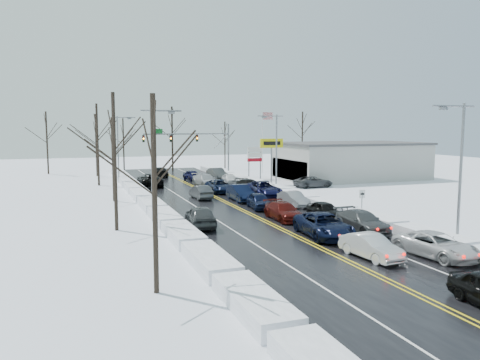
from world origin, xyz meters
name	(u,v)px	position (x,y,z in m)	size (l,w,h in m)	color
ground	(237,208)	(0.00, 0.00, 0.00)	(160.00, 160.00, 0.00)	white
road_surface	(230,204)	(0.00, 2.00, 0.01)	(14.00, 84.00, 0.01)	black
snow_bank_left	(152,209)	(-7.60, 2.00, 0.00)	(1.84, 72.00, 0.76)	white
snow_bank_right	(300,200)	(7.60, 2.00, 0.00)	(1.84, 72.00, 0.76)	white
traffic_signal_mast	(197,141)	(3.45, 27.99, 5.48)	(13.28, 0.39, 8.00)	slate
tires_plus_sign	(272,146)	(10.50, 15.99, 4.99)	(3.20, 0.34, 6.00)	slate
used_vehicles_sign	(255,156)	(10.50, 22.00, 3.32)	(2.20, 0.22, 4.65)	slate
speed_limit_sign	(362,198)	(8.20, -8.00, 1.63)	(0.55, 0.09, 2.35)	slate
flagpole	(263,137)	(15.17, 30.00, 5.93)	(1.87, 1.20, 10.00)	silver
dealership_building	(350,160)	(23.98, 18.00, 2.66)	(20.40, 12.40, 5.30)	#A3A39E
streetlight_se	(459,163)	(8.30, -18.00, 5.31)	(3.20, 0.25, 9.00)	slate
streetlight_ne	(275,146)	(8.30, 10.00, 5.31)	(3.20, 0.25, 9.00)	slate
streetlight_sw	(154,155)	(-8.30, -4.00, 5.31)	(3.20, 0.25, 9.00)	slate
streetlight_nw	(119,144)	(-8.30, 24.00, 5.31)	(3.20, 0.25, 9.00)	slate
tree_left_a	(154,155)	(-11.00, -20.00, 6.29)	(3.60, 3.60, 9.00)	#2D231C
tree_left_b	(114,135)	(-11.50, -6.00, 6.99)	(4.00, 4.00, 10.00)	#2D231C
tree_left_c	(112,143)	(-10.50, 8.00, 5.94)	(3.40, 3.40, 8.50)	#2D231C
tree_left_d	(97,129)	(-11.20, 22.00, 7.33)	(4.20, 4.20, 10.50)	#2D231C
tree_left_e	(96,133)	(-10.80, 34.00, 6.64)	(3.80, 3.80, 9.50)	#2D231C
tree_far_a	(47,130)	(-18.00, 40.00, 6.99)	(4.00, 4.00, 10.00)	#2D231C
tree_far_b	(123,134)	(-6.00, 41.00, 6.29)	(3.60, 3.60, 9.00)	#2D231C
tree_far_c	(172,126)	(2.00, 39.00, 7.68)	(4.40, 4.40, 11.00)	#2D231C
tree_far_d	(225,136)	(12.00, 40.50, 5.94)	(3.40, 3.40, 8.50)	#2D231C
tree_far_e	(302,128)	(28.00, 41.00, 7.33)	(4.20, 4.20, 10.50)	#2D231C
queued_car_1	(371,258)	(1.59, -18.57, 0.00)	(1.47, 4.22, 1.39)	white
queued_car_2	(324,237)	(1.76, -12.95, 0.00)	(2.67, 5.79, 1.61)	black
queued_car_3	(284,220)	(1.69, -6.60, 0.00)	(1.99, 4.89, 1.42)	#440C09
queued_car_4	(259,209)	(1.77, -1.13, 0.00)	(1.72, 4.28, 1.46)	black
queued_car_5	(241,201)	(1.76, 3.89, 0.00)	(1.72, 4.94, 1.63)	black
queued_car_6	(220,192)	(1.56, 10.48, 0.00)	(2.42, 5.25, 1.46)	black
queued_car_7	(205,186)	(1.60, 16.66, 0.00)	(2.16, 5.31, 1.54)	#A5A8AD
queued_car_8	(192,180)	(1.57, 23.36, 0.00)	(1.70, 4.24, 1.44)	black
queued_car_10	(436,257)	(5.31, -19.65, 0.00)	(2.37, 5.13, 1.43)	silver
queued_car_11	(362,232)	(5.16, -12.51, 0.00)	(2.10, 5.16, 1.50)	#3E4143
queued_car_12	(325,219)	(5.07, -7.42, 0.00)	(1.67, 4.16, 1.42)	black
queued_car_13	(293,206)	(5.38, -0.93, 0.00)	(1.48, 4.25, 1.40)	gray
queued_car_14	(264,197)	(5.10, 5.66, 0.00)	(2.77, 6.01, 1.67)	black
queued_car_15	(250,191)	(5.14, 10.11, 0.00)	(1.95, 4.81, 1.40)	black
queued_car_16	(230,184)	(5.30, 17.86, 0.00)	(1.62, 4.02, 1.37)	white
queued_car_17	(217,180)	(5.19, 23.32, 0.00)	(1.75, 5.01, 1.65)	#3E4043
oncoming_car_0	(201,199)	(-1.71, 6.65, 0.00)	(1.49, 4.28, 1.41)	#46494C
oncoming_car_1	(150,186)	(-5.13, 18.79, 0.00)	(2.75, 5.96, 1.66)	black
oncoming_car_2	(160,177)	(-1.90, 29.67, 0.00)	(2.08, 5.12, 1.48)	black
oncoming_car_3	(201,227)	(-5.41, -6.94, 0.00)	(1.95, 4.85, 1.65)	#393C3E
parked_car_0	(313,187)	(14.00, 10.86, 0.00)	(2.30, 4.99, 1.39)	#434548
parked_car_1	(314,181)	(17.20, 16.42, 0.00)	(2.17, 5.34, 1.55)	#424547
parked_car_2	(285,178)	(15.14, 21.41, 0.00)	(1.90, 4.72, 1.61)	#490D09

